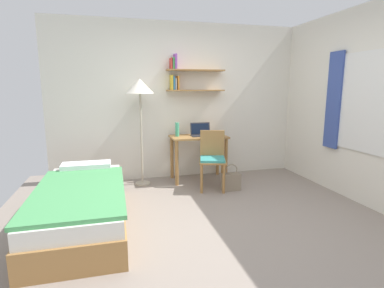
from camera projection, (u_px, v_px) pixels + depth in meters
The scene contains 11 objects.
ground_plane at pixel (223, 224), 3.46m from camera, with size 5.28×5.28×0.00m, color gray.
wall_back at pixel (183, 101), 5.15m from camera, with size 4.40×0.27×2.60m.
wall_right at pixel (378, 107), 3.74m from camera, with size 0.10×4.40×2.60m.
bed at pixel (82, 206), 3.37m from camera, with size 0.92×2.01×0.54m.
desk at pixel (198, 145), 5.02m from camera, with size 0.92×0.51×0.75m.
desk_chair at pixel (212, 157), 4.60m from camera, with size 0.50×0.52×0.89m.
standing_lamp at pixel (140, 91), 4.61m from camera, with size 0.43×0.43×1.67m.
laptop at pixel (201, 132), 5.01m from camera, with size 0.34×0.22×0.21m.
water_bottle at pixel (177, 129), 4.92m from camera, with size 0.06×0.06×0.23m, color #42A87F.
book_stack at pixel (215, 133), 5.08m from camera, with size 0.19×0.24×0.05m.
handbag at pixel (231, 181), 4.56m from camera, with size 0.28×0.12×0.41m.
Camera 1 is at (-1.16, -3.04, 1.54)m, focal length 28.22 mm.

